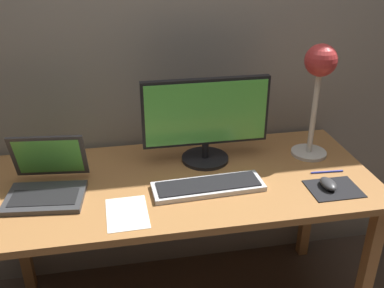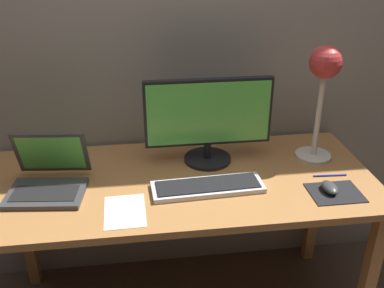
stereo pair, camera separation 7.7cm
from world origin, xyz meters
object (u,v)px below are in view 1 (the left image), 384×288
object	(u,v)px
mouse	(328,184)
desk_lamp	(319,76)
monitor	(206,118)
keyboard_main	(208,186)
pen	(327,172)
laptop	(47,178)

from	to	relation	value
mouse	desk_lamp	bearing A→B (deg)	80.79
monitor	keyboard_main	size ratio (longest dim) A/B	1.22
desk_lamp	pen	world-z (taller)	desk_lamp
monitor	pen	xyz separation A→B (m)	(0.48, -0.20, -0.20)
desk_lamp	monitor	bearing A→B (deg)	176.25
monitor	keyboard_main	bearing A→B (deg)	-99.18
pen	laptop	bearing A→B (deg)	176.73
laptop	pen	xyz separation A→B (m)	(1.14, -0.07, -0.06)
pen	desk_lamp	bearing A→B (deg)	92.10
monitor	desk_lamp	world-z (taller)	desk_lamp
keyboard_main	pen	xyz separation A→B (m)	(0.52, 0.03, -0.01)
monitor	keyboard_main	xyz separation A→B (m)	(-0.04, -0.24, -0.19)
mouse	monitor	bearing A→B (deg)	143.50
keyboard_main	pen	world-z (taller)	keyboard_main
desk_lamp	pen	bearing A→B (deg)	-87.90
pen	monitor	bearing A→B (deg)	157.16
mouse	pen	size ratio (longest dim) A/B	0.69
pen	keyboard_main	bearing A→B (deg)	-176.27
pen	mouse	bearing A→B (deg)	-114.71
keyboard_main	monitor	bearing A→B (deg)	80.82
laptop	pen	world-z (taller)	laptop
laptop	mouse	xyz separation A→B (m)	(1.08, -0.18, -0.04)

